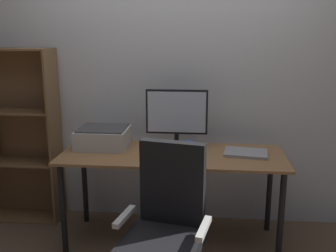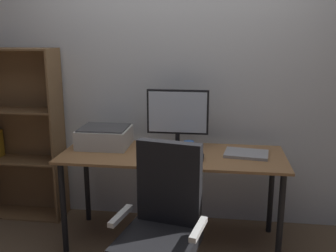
{
  "view_description": "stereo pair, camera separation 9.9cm",
  "coord_description": "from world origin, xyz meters",
  "px_view_note": "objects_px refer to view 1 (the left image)",
  "views": [
    {
      "loc": [
        0.25,
        -2.79,
        1.64
      ],
      "look_at": [
        -0.03,
        -0.04,
        0.97
      ],
      "focal_mm": 41.09,
      "sensor_mm": 36.0,
      "label": 1
    },
    {
      "loc": [
        0.34,
        -2.78,
        1.64
      ],
      "look_at": [
        -0.03,
        -0.04,
        0.97
      ],
      "focal_mm": 41.09,
      "sensor_mm": 36.0,
      "label": 2
    }
  ],
  "objects_px": {
    "keyboard": "(172,158)",
    "laptop": "(246,153)",
    "desk": "(172,164)",
    "bookshelf": "(13,137)",
    "office_chair": "(166,236)",
    "coffee_mug": "(189,148)",
    "mouse": "(200,157)",
    "monitor": "(177,115)",
    "printer": "(103,137)"
  },
  "relations": [
    {
      "from": "keyboard",
      "to": "laptop",
      "type": "height_order",
      "value": "laptop"
    },
    {
      "from": "desk",
      "to": "laptop",
      "type": "distance_m",
      "value": 0.57
    },
    {
      "from": "bookshelf",
      "to": "office_chair",
      "type": "bearing_deg",
      "value": -35.75
    },
    {
      "from": "coffee_mug",
      "to": "laptop",
      "type": "bearing_deg",
      "value": 5.57
    },
    {
      "from": "mouse",
      "to": "desk",
      "type": "bearing_deg",
      "value": 153.42
    },
    {
      "from": "laptop",
      "to": "office_chair",
      "type": "height_order",
      "value": "office_chair"
    },
    {
      "from": "monitor",
      "to": "keyboard",
      "type": "height_order",
      "value": "monitor"
    },
    {
      "from": "monitor",
      "to": "bookshelf",
      "type": "xyz_separation_m",
      "value": [
        -1.46,
        0.14,
        -0.26
      ]
    },
    {
      "from": "desk",
      "to": "office_chair",
      "type": "bearing_deg",
      "value": -87.82
    },
    {
      "from": "keyboard",
      "to": "bookshelf",
      "type": "relative_size",
      "value": 0.19
    },
    {
      "from": "desk",
      "to": "office_chair",
      "type": "xyz_separation_m",
      "value": [
        0.03,
        -0.74,
        -0.2
      ]
    },
    {
      "from": "monitor",
      "to": "mouse",
      "type": "bearing_deg",
      "value": -56.11
    },
    {
      "from": "keyboard",
      "to": "printer",
      "type": "height_order",
      "value": "printer"
    },
    {
      "from": "desk",
      "to": "bookshelf",
      "type": "xyz_separation_m",
      "value": [
        -1.44,
        0.32,
        0.09
      ]
    },
    {
      "from": "desk",
      "to": "laptop",
      "type": "relative_size",
      "value": 5.32
    },
    {
      "from": "coffee_mug",
      "to": "printer",
      "type": "bearing_deg",
      "value": 169.74
    },
    {
      "from": "keyboard",
      "to": "laptop",
      "type": "distance_m",
      "value": 0.57
    },
    {
      "from": "desk",
      "to": "coffee_mug",
      "type": "height_order",
      "value": "coffee_mug"
    },
    {
      "from": "keyboard",
      "to": "mouse",
      "type": "distance_m",
      "value": 0.21
    },
    {
      "from": "monitor",
      "to": "desk",
      "type": "bearing_deg",
      "value": -96.01
    },
    {
      "from": "monitor",
      "to": "office_chair",
      "type": "height_order",
      "value": "monitor"
    },
    {
      "from": "office_chair",
      "to": "mouse",
      "type": "bearing_deg",
      "value": 84.96
    },
    {
      "from": "keyboard",
      "to": "mouse",
      "type": "bearing_deg",
      "value": 1.65
    },
    {
      "from": "coffee_mug",
      "to": "office_chair",
      "type": "distance_m",
      "value": 0.81
    },
    {
      "from": "printer",
      "to": "office_chair",
      "type": "distance_m",
      "value": 1.11
    },
    {
      "from": "mouse",
      "to": "bookshelf",
      "type": "bearing_deg",
      "value": 166.74
    },
    {
      "from": "printer",
      "to": "desk",
      "type": "bearing_deg",
      "value": -11.98
    },
    {
      "from": "desk",
      "to": "printer",
      "type": "xyz_separation_m",
      "value": [
        -0.57,
        0.12,
        0.17
      ]
    },
    {
      "from": "monitor",
      "to": "laptop",
      "type": "bearing_deg",
      "value": -14.74
    },
    {
      "from": "keyboard",
      "to": "laptop",
      "type": "bearing_deg",
      "value": 15.01
    },
    {
      "from": "keyboard",
      "to": "coffee_mug",
      "type": "relative_size",
      "value": 2.78
    },
    {
      "from": "printer",
      "to": "bookshelf",
      "type": "xyz_separation_m",
      "value": [
        -0.87,
        0.2,
        -0.08
      ]
    },
    {
      "from": "monitor",
      "to": "coffee_mug",
      "type": "bearing_deg",
      "value": -59.64
    },
    {
      "from": "printer",
      "to": "bookshelf",
      "type": "bearing_deg",
      "value": 167.2
    },
    {
      "from": "desk",
      "to": "bookshelf",
      "type": "distance_m",
      "value": 1.48
    },
    {
      "from": "monitor",
      "to": "bookshelf",
      "type": "relative_size",
      "value": 0.32
    },
    {
      "from": "laptop",
      "to": "printer",
      "type": "xyz_separation_m",
      "value": [
        -1.13,
        0.08,
        0.07
      ]
    },
    {
      "from": "desk",
      "to": "monitor",
      "type": "bearing_deg",
      "value": 83.99
    },
    {
      "from": "keyboard",
      "to": "office_chair",
      "type": "height_order",
      "value": "office_chair"
    },
    {
      "from": "keyboard",
      "to": "mouse",
      "type": "height_order",
      "value": "mouse"
    },
    {
      "from": "desk",
      "to": "laptop",
      "type": "xyz_separation_m",
      "value": [
        0.56,
        0.04,
        0.1
      ]
    },
    {
      "from": "keyboard",
      "to": "bookshelf",
      "type": "distance_m",
      "value": 1.52
    },
    {
      "from": "desk",
      "to": "monitor",
      "type": "relative_size",
      "value": 3.47
    },
    {
      "from": "keyboard",
      "to": "mouse",
      "type": "xyz_separation_m",
      "value": [
        0.21,
        0.01,
        0.01
      ]
    },
    {
      "from": "bookshelf",
      "to": "printer",
      "type": "bearing_deg",
      "value": -12.8
    },
    {
      "from": "printer",
      "to": "keyboard",
      "type": "bearing_deg",
      "value": -23.19
    },
    {
      "from": "mouse",
      "to": "printer",
      "type": "bearing_deg",
      "value": 164.71
    },
    {
      "from": "office_chair",
      "to": "desk",
      "type": "bearing_deg",
      "value": 103.88
    },
    {
      "from": "mouse",
      "to": "printer",
      "type": "height_order",
      "value": "printer"
    },
    {
      "from": "laptop",
      "to": "office_chair",
      "type": "relative_size",
      "value": 0.32
    }
  ]
}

